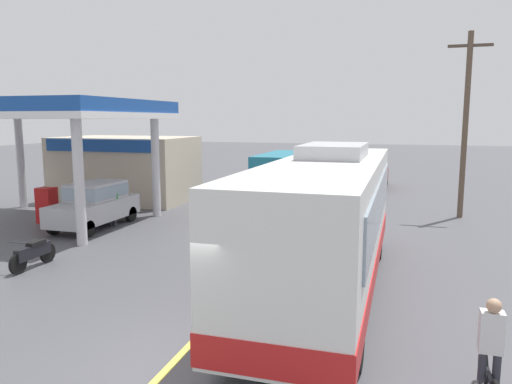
{
  "coord_description": "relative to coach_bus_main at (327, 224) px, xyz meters",
  "views": [
    {
      "loc": [
        3.81,
        -7.47,
        4.34
      ],
      "look_at": [
        -1.5,
        10.0,
        1.6
      ],
      "focal_mm": 34.11,
      "sensor_mm": 36.0,
      "label": 1
    }
  ],
  "objects": [
    {
      "name": "pedestrian_near_pump",
      "position": [
        -9.54,
        5.0,
        -0.79
      ],
      "size": [
        0.55,
        0.22,
        1.66
      ],
      "color": "#33333F",
      "rests_on": "ground"
    },
    {
      "name": "motorcycle_parked_forecourt",
      "position": [
        -8.51,
        -0.69,
        -1.28
      ],
      "size": [
        0.55,
        1.8,
        0.92
      ],
      "color": "black",
      "rests_on": "ground"
    },
    {
      "name": "cyclist_on_shoulder",
      "position": [
        3.16,
        -4.45,
        -0.94
      ],
      "size": [
        0.34,
        1.82,
        1.72
      ],
      "color": "black",
      "rests_on": "ground"
    },
    {
      "name": "coach_bus_main",
      "position": [
        0.0,
        0.0,
        0.0
      ],
      "size": [
        2.6,
        11.04,
        3.69
      ],
      "color": "white",
      "rests_on": "ground"
    },
    {
      "name": "utility_pole_roadside",
      "position": [
        4.3,
        11.03,
        2.48
      ],
      "size": [
        1.8,
        0.24,
        8.04
      ],
      "color": "brown",
      "rests_on": "ground"
    },
    {
      "name": "car_at_pump",
      "position": [
        -10.05,
        4.57,
        -0.71
      ],
      "size": [
        1.7,
        4.2,
        1.82
      ],
      "color": "#B2B2B7",
      "rests_on": "ground"
    },
    {
      "name": "minibus_opposing_lane",
      "position": [
        -4.77,
        14.43,
        -0.25
      ],
      "size": [
        2.04,
        6.13,
        2.44
      ],
      "color": "teal",
      "rests_on": "ground"
    },
    {
      "name": "ground",
      "position": [
        -2.03,
        15.45,
        -1.72
      ],
      "size": [
        120.0,
        120.0,
        0.0
      ],
      "primitive_type": "plane",
      "color": "#4C4C51"
    },
    {
      "name": "gas_station_roadside",
      "position": [
        -12.52,
        8.9,
        0.91
      ],
      "size": [
        9.1,
        11.95,
        5.1
      ],
      "color": "#194799",
      "rests_on": "ground"
    },
    {
      "name": "car_trailing_behind_bus",
      "position": [
        0.01,
        19.76,
        -0.71
      ],
      "size": [
        1.7,
        4.2,
        1.82
      ],
      "color": "maroon",
      "rests_on": "ground"
    },
    {
      "name": "lane_divider_stripe",
      "position": [
        -2.03,
        10.45,
        -1.72
      ],
      "size": [
        0.16,
        50.0,
        0.01
      ],
      "primitive_type": "cube",
      "color": "#D8CC4C",
      "rests_on": "ground"
    }
  ]
}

